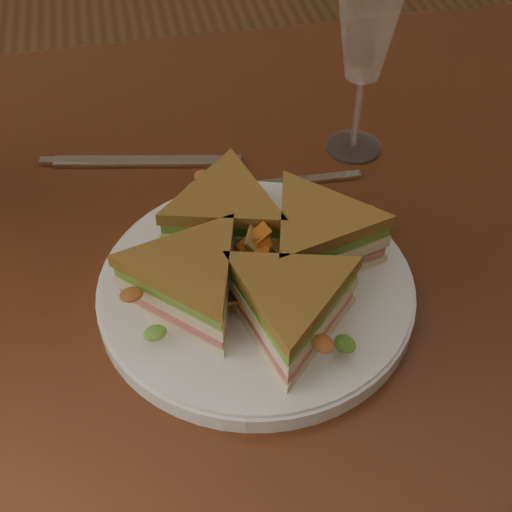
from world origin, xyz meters
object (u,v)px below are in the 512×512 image
(plate, at_px, (256,290))
(sandwich_wedges, at_px, (256,260))
(wine_glass, at_px, (366,37))
(table, at_px, (231,305))
(spoon, at_px, (231,187))
(knife, at_px, (134,162))

(plate, relative_size, sandwich_wedges, 1.02)
(plate, xyz_separation_m, sandwich_wedges, (0.00, 0.00, 0.04))
(wine_glass, bearing_deg, table, -144.94)
(spoon, bearing_deg, sandwich_wedges, -89.63)
(plate, distance_m, knife, 0.23)
(spoon, bearing_deg, plate, -89.63)
(plate, distance_m, sandwich_wedges, 0.04)
(knife, xyz_separation_m, wine_glass, (0.24, -0.02, 0.13))
(plate, distance_m, wine_glass, 0.27)
(sandwich_wedges, relative_size, wine_glass, 1.46)
(table, xyz_separation_m, knife, (-0.08, 0.13, 0.10))
(table, relative_size, knife, 5.62)
(sandwich_wedges, xyz_separation_m, spoon, (0.00, 0.15, -0.04))
(knife, bearing_deg, spoon, -23.61)
(knife, distance_m, wine_glass, 0.27)
(sandwich_wedges, bearing_deg, knife, 112.87)
(spoon, distance_m, knife, 0.11)
(plate, bearing_deg, knife, 112.87)
(sandwich_wedges, relative_size, spoon, 1.47)
(plate, height_order, sandwich_wedges, sandwich_wedges)
(plate, bearing_deg, spoon, 88.50)
(knife, bearing_deg, table, -48.21)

